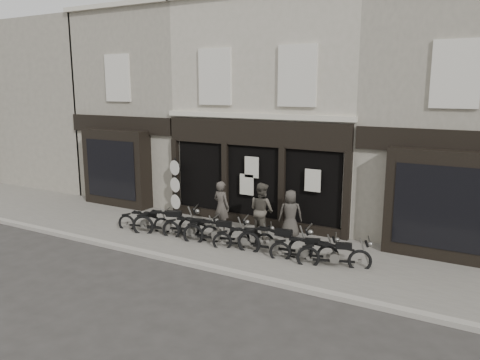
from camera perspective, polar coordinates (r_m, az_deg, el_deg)
The scene contains 19 objects.
ground_plane at distance 14.82m, azimuth -3.81°, elevation -8.66°, with size 90.00×90.00×0.00m, color #2D2B28.
pavement at distance 15.51m, azimuth -1.96°, elevation -7.48°, with size 30.00×4.20×0.12m, color #615C56.
kerb at distance 13.84m, azimuth -6.71°, elevation -9.91°, with size 30.00×0.25×0.13m, color gray.
central_building at distance 19.19m, azimuth 5.97°, elevation 8.35°, with size 7.30×6.22×8.34m.
neighbour_left at distance 22.47m, azimuth -9.24°, elevation 8.59°, with size 5.60×6.73×8.34m.
neighbour_right at distance 17.56m, azimuth 25.34°, elevation 6.93°, with size 5.60×6.73×8.34m.
filler_left at distance 28.36m, azimuth -22.20°, elevation 8.57°, with size 11.00×6.00×8.20m, color gray.
motorcycle_0 at distance 16.70m, azimuth -11.53°, elevation -5.18°, with size 1.95×0.78×0.95m.
motorcycle_1 at distance 16.14m, azimuth -8.91°, elevation -5.40°, with size 2.24×1.22×1.14m.
motorcycle_2 at distance 15.55m, azimuth -5.99°, elevation -6.17°, with size 2.08×0.64×1.00m.
motorcycle_3 at distance 15.04m, azimuth -2.86°, elevation -6.63°, with size 2.16×0.95×1.07m.
motorcycle_4 at distance 14.64m, azimuth 0.51°, elevation -7.37°, with size 1.78×1.10×0.92m.
motorcycle_5 at distance 14.09m, azimuth 4.29°, elevation -7.80°, with size 2.36×0.66×1.13m.
motorcycle_6 at distance 13.76m, azimuth 7.89°, elevation -8.66°, with size 1.94×0.89×0.96m.
motorcycle_7 at distance 13.44m, azimuth 11.48°, elevation -9.20°, with size 1.99×0.97×1.00m.
man_left at distance 16.02m, azimuth -2.28°, elevation -3.29°, with size 0.65×0.43×1.80m, color #413B35.
man_centre at distance 15.53m, azimuth 2.66°, elevation -3.67°, with size 0.90×0.70×1.85m, color #474239.
man_right at distance 15.60m, azimuth 6.16°, elevation -4.11°, with size 0.78×0.51×1.60m, color #38342F.
advert_sign_post at distance 18.22m, azimuth -7.85°, elevation -1.15°, with size 0.57×0.37×2.37m.
Camera 1 is at (7.73, -11.58, 5.06)m, focal length 35.00 mm.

